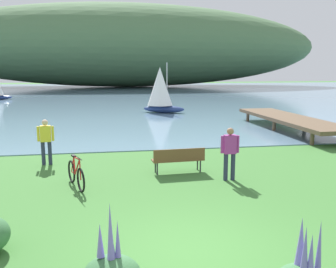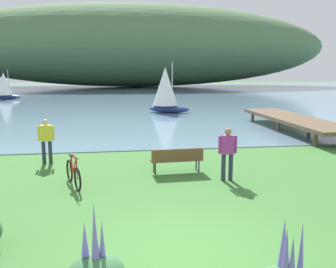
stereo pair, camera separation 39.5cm
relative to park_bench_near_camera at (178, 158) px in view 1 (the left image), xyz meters
name	(u,v)px [view 1 (the left image)]	position (x,y,z in m)	size (l,w,h in m)	color
ground_plane	(192,253)	(-0.84, -5.54, -0.52)	(200.00, 200.00, 0.00)	#3D7533
bay_water	(116,93)	(-0.84, 43.62, -0.50)	(180.00, 80.00, 0.04)	#6B8EA8
distant_hillside	(126,46)	(2.13, 65.78, 7.89)	(82.07, 28.00, 16.73)	#4C7047
park_bench_near_camera	(178,158)	(0.00, 0.00, 0.00)	(1.82, 0.58, 0.88)	brown
bicycle_leaning_near_bench	(76,174)	(-3.36, -1.00, -0.12)	(0.64, 1.69, 1.01)	black
person_at_shoreline	(46,139)	(-4.65, 1.94, 0.46)	(0.61, 0.23, 1.71)	#282D47
person_on_the_grass	(230,151)	(1.45, -1.09, 0.46)	(0.61, 0.23, 1.71)	#282D47
sailboat_toward_hillside	(160,89)	(2.03, 17.63, 1.43)	(3.54, 2.73, 4.06)	navy
pier_dock	(290,119)	(8.16, 7.62, 0.17)	(2.40, 10.00, 0.80)	brown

